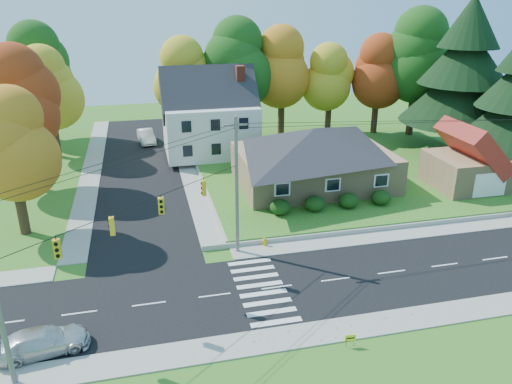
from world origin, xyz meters
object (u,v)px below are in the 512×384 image
ranch_house (314,156)px  fire_hydrant (265,242)px  silver_sedan (43,341)px  white_car (146,136)px

ranch_house → fire_hydrant: 13.12m
silver_sedan → white_car: white_car is taller
white_car → ranch_house: bearing=-59.3°
ranch_house → fire_hydrant: size_ratio=20.46×
ranch_house → silver_sedan: (-21.46, -19.16, -2.57)m
white_car → fire_hydrant: size_ratio=6.92×
silver_sedan → fire_hydrant: silver_sedan is taller
ranch_house → silver_sedan: ranch_house is taller
fire_hydrant → silver_sedan: bearing=-148.2°
ranch_house → fire_hydrant: bearing=-125.3°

